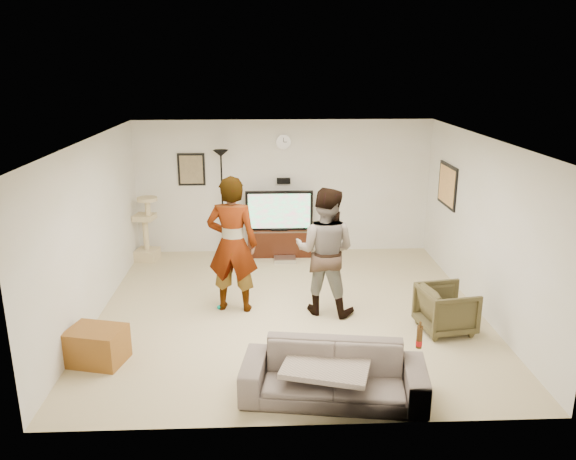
{
  "coord_description": "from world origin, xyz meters",
  "views": [
    {
      "loc": [
        -0.36,
        -7.57,
        3.48
      ],
      "look_at": [
        -0.02,
        0.2,
        1.17
      ],
      "focal_mm": 35.02,
      "sensor_mm": 36.0,
      "label": 1
    }
  ],
  "objects_px": {
    "floor_lamp": "(222,204)",
    "person_left": "(232,244)",
    "cat_tree": "(145,229)",
    "side_table": "(97,346)",
    "tv": "(279,211)",
    "sofa": "(334,373)",
    "beer_bottle": "(419,337)",
    "armchair": "(446,309)",
    "person_right": "(325,251)",
    "tv_stand": "(279,242)"
  },
  "relations": [
    {
      "from": "person_right",
      "to": "beer_bottle",
      "type": "relative_size",
      "value": 7.37
    },
    {
      "from": "cat_tree",
      "to": "side_table",
      "type": "relative_size",
      "value": 1.83
    },
    {
      "from": "cat_tree",
      "to": "side_table",
      "type": "distance_m",
      "value": 3.73
    },
    {
      "from": "floor_lamp",
      "to": "person_right",
      "type": "height_order",
      "value": "floor_lamp"
    },
    {
      "from": "tv",
      "to": "cat_tree",
      "type": "bearing_deg",
      "value": -175.52
    },
    {
      "from": "beer_bottle",
      "to": "armchair",
      "type": "xyz_separation_m",
      "value": [
        0.8,
        1.52,
        -0.39
      ]
    },
    {
      "from": "floor_lamp",
      "to": "sofa",
      "type": "height_order",
      "value": "floor_lamp"
    },
    {
      "from": "person_left",
      "to": "sofa",
      "type": "height_order",
      "value": "person_left"
    },
    {
      "from": "person_left",
      "to": "side_table",
      "type": "distance_m",
      "value": 2.29
    },
    {
      "from": "tv_stand",
      "to": "cat_tree",
      "type": "bearing_deg",
      "value": -175.52
    },
    {
      "from": "tv_stand",
      "to": "person_left",
      "type": "xyz_separation_m",
      "value": [
        -0.74,
        -2.43,
        0.75
      ]
    },
    {
      "from": "floor_lamp",
      "to": "armchair",
      "type": "relative_size",
      "value": 2.89
    },
    {
      "from": "tv_stand",
      "to": "person_right",
      "type": "height_order",
      "value": "person_right"
    },
    {
      "from": "floor_lamp",
      "to": "side_table",
      "type": "distance_m",
      "value": 4.22
    },
    {
      "from": "person_right",
      "to": "beer_bottle",
      "type": "bearing_deg",
      "value": 129.87
    },
    {
      "from": "cat_tree",
      "to": "armchair",
      "type": "relative_size",
      "value": 1.74
    },
    {
      "from": "person_left",
      "to": "armchair",
      "type": "relative_size",
      "value": 2.9
    },
    {
      "from": "tv_stand",
      "to": "person_left",
      "type": "distance_m",
      "value": 2.65
    },
    {
      "from": "person_left",
      "to": "tv_stand",
      "type": "bearing_deg",
      "value": -98.2
    },
    {
      "from": "person_right",
      "to": "beer_bottle",
      "type": "height_order",
      "value": "person_right"
    },
    {
      "from": "side_table",
      "to": "person_right",
      "type": "bearing_deg",
      "value": 24.85
    },
    {
      "from": "floor_lamp",
      "to": "sofa",
      "type": "xyz_separation_m",
      "value": [
        1.5,
        -4.82,
        -0.7
      ]
    },
    {
      "from": "tv",
      "to": "side_table",
      "type": "bearing_deg",
      "value": -120.64
    },
    {
      "from": "floor_lamp",
      "to": "person_right",
      "type": "relative_size",
      "value": 1.07
    },
    {
      "from": "tv",
      "to": "sofa",
      "type": "bearing_deg",
      "value": -84.64
    },
    {
      "from": "floor_lamp",
      "to": "cat_tree",
      "type": "xyz_separation_m",
      "value": [
        -1.39,
        -0.24,
        -0.39
      ]
    },
    {
      "from": "floor_lamp",
      "to": "side_table",
      "type": "bearing_deg",
      "value": -107.75
    },
    {
      "from": "person_left",
      "to": "beer_bottle",
      "type": "height_order",
      "value": "person_left"
    },
    {
      "from": "tv_stand",
      "to": "sofa",
      "type": "relative_size",
      "value": 0.6
    },
    {
      "from": "tv",
      "to": "sofa",
      "type": "height_order",
      "value": "tv"
    },
    {
      "from": "tv_stand",
      "to": "cat_tree",
      "type": "distance_m",
      "value": 2.47
    },
    {
      "from": "cat_tree",
      "to": "sofa",
      "type": "relative_size",
      "value": 0.61
    },
    {
      "from": "beer_bottle",
      "to": "armchair",
      "type": "distance_m",
      "value": 1.76
    },
    {
      "from": "person_right",
      "to": "side_table",
      "type": "xyz_separation_m",
      "value": [
        -2.89,
        -1.34,
        -0.7
      ]
    },
    {
      "from": "tv",
      "to": "cat_tree",
      "type": "distance_m",
      "value": 2.46
    },
    {
      "from": "person_left",
      "to": "armchair",
      "type": "bearing_deg",
      "value": 172.73
    },
    {
      "from": "sofa",
      "to": "person_left",
      "type": "bearing_deg",
      "value": 125.05
    },
    {
      "from": "tv_stand",
      "to": "tv",
      "type": "distance_m",
      "value": 0.61
    },
    {
      "from": "floor_lamp",
      "to": "cat_tree",
      "type": "height_order",
      "value": "floor_lamp"
    },
    {
      "from": "tv",
      "to": "beer_bottle",
      "type": "relative_size",
      "value": 4.98
    },
    {
      "from": "tv",
      "to": "person_left",
      "type": "height_order",
      "value": "person_left"
    },
    {
      "from": "floor_lamp",
      "to": "armchair",
      "type": "xyz_separation_m",
      "value": [
        3.2,
        -3.3,
        -0.68
      ]
    },
    {
      "from": "person_right",
      "to": "sofa",
      "type": "distance_m",
      "value": 2.3
    },
    {
      "from": "cat_tree",
      "to": "beer_bottle",
      "type": "xyz_separation_m",
      "value": [
        3.79,
        -4.58,
        0.1
      ]
    },
    {
      "from": "tv",
      "to": "person_left",
      "type": "relative_size",
      "value": 0.62
    },
    {
      "from": "floor_lamp",
      "to": "person_left",
      "type": "distance_m",
      "value": 2.49
    },
    {
      "from": "armchair",
      "to": "beer_bottle",
      "type": "bearing_deg",
      "value": 142.81
    },
    {
      "from": "cat_tree",
      "to": "armchair",
      "type": "distance_m",
      "value": 5.53
    },
    {
      "from": "beer_bottle",
      "to": "side_table",
      "type": "relative_size",
      "value": 0.38
    },
    {
      "from": "cat_tree",
      "to": "tv",
      "type": "bearing_deg",
      "value": 4.48
    }
  ]
}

